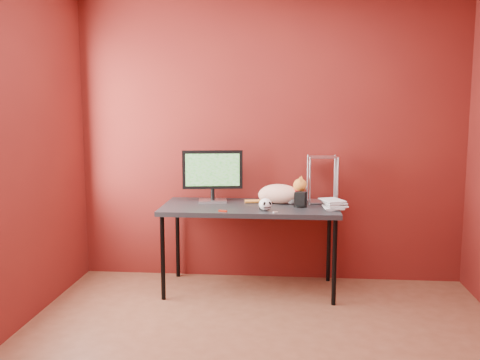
# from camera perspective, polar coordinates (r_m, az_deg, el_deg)

# --- Properties ---
(room) EXTENTS (3.52, 3.52, 2.61)m
(room) POSITION_cam_1_polar(r_m,az_deg,el_deg) (3.13, 2.10, 5.03)
(room) COLOR brown
(room) RESTS_ON ground
(desk) EXTENTS (1.50, 0.70, 0.75)m
(desk) POSITION_cam_1_polar(r_m,az_deg,el_deg) (4.60, 1.08, -3.35)
(desk) COLOR black
(desk) RESTS_ON ground
(monitor) EXTENTS (0.53, 0.21, 0.46)m
(monitor) POSITION_cam_1_polar(r_m,az_deg,el_deg) (4.72, -2.95, 0.72)
(monitor) COLOR silver
(monitor) RESTS_ON desk
(cat) EXTENTS (0.54, 0.27, 0.25)m
(cat) POSITION_cam_1_polar(r_m,az_deg,el_deg) (4.68, 4.29, -1.46)
(cat) COLOR orange
(cat) RESTS_ON desk
(skull_mug) EXTENTS (0.11, 0.11, 0.10)m
(skull_mug) POSITION_cam_1_polar(r_m,az_deg,el_deg) (4.36, 2.72, -2.60)
(skull_mug) COLOR white
(skull_mug) RESTS_ON desk
(speaker) EXTENTS (0.11, 0.11, 0.13)m
(speaker) POSITION_cam_1_polar(r_m,az_deg,el_deg) (4.54, 6.47, -2.14)
(speaker) COLOR black
(speaker) RESTS_ON desk
(book_stack) EXTENTS (0.23, 0.26, 0.86)m
(book_stack) POSITION_cam_1_polar(r_m,az_deg,el_deg) (4.45, 9.16, 2.42)
(book_stack) COLOR beige
(book_stack) RESTS_ON desk
(wire_rack) EXTENTS (0.25, 0.21, 0.42)m
(wire_rack) POSITION_cam_1_polar(r_m,az_deg,el_deg) (4.74, 8.79, 0.07)
(wire_rack) COLOR silver
(wire_rack) RESTS_ON desk
(pocket_knife) EXTENTS (0.07, 0.04, 0.01)m
(pocket_knife) POSITION_cam_1_polar(r_m,az_deg,el_deg) (4.32, -1.84, -3.32)
(pocket_knife) COLOR maroon
(pocket_knife) RESTS_ON desk
(black_gadget) EXTENTS (0.06, 0.05, 0.03)m
(black_gadget) POSITION_cam_1_polar(r_m,az_deg,el_deg) (4.42, 2.49, -2.98)
(black_gadget) COLOR black
(black_gadget) RESTS_ON desk
(washer) EXTENTS (0.05, 0.05, 0.00)m
(washer) POSITION_cam_1_polar(r_m,az_deg,el_deg) (4.31, 3.78, -3.42)
(washer) COLOR silver
(washer) RESTS_ON desk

